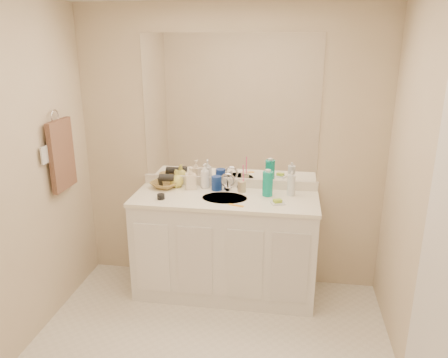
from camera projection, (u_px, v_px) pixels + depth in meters
name	position (u px, v px, depth m)	size (l,w,h in m)	color
wall_back	(230.00, 151.00, 3.73)	(2.60, 0.02, 2.40)	beige
wall_right	(438.00, 220.00, 2.32)	(0.02, 2.60, 2.40)	beige
vanity_cabinet	(225.00, 247.00, 3.71)	(1.50, 0.55, 0.85)	white
countertop	(225.00, 199.00, 3.57)	(1.52, 0.57, 0.03)	white
backsplash	(229.00, 182.00, 3.80)	(1.52, 0.03, 0.08)	white
sink_basin	(225.00, 199.00, 3.55)	(0.37, 0.37, 0.02)	silver
faucet	(228.00, 184.00, 3.70)	(0.02, 0.02, 0.11)	silver
mirror	(230.00, 109.00, 3.61)	(1.48, 0.01, 1.20)	white
blue_mug	(217.00, 183.00, 3.71)	(0.09, 0.09, 0.12)	navy
tan_cup	(242.00, 187.00, 3.67)	(0.07, 0.07, 0.09)	#CAB68E
toothbrush	(243.00, 175.00, 3.63)	(0.01, 0.01, 0.18)	#FF438F
mouthwash_bottle	(268.00, 184.00, 3.57)	(0.09, 0.09, 0.20)	#0C9A85
clear_pump_bottle	(291.00, 185.00, 3.58)	(0.06, 0.06, 0.17)	white
soap_dish	(277.00, 203.00, 3.42)	(0.10, 0.08, 0.01)	silver
green_soap	(278.00, 201.00, 3.41)	(0.06, 0.05, 0.02)	#9DC730
orange_comb	(236.00, 205.00, 3.38)	(0.12, 0.03, 0.01)	#FFA31A
dark_jar	(161.00, 197.00, 3.51)	(0.06, 0.06, 0.04)	black
soap_bottle_white	(205.00, 176.00, 3.75)	(0.08, 0.08, 0.21)	white
soap_bottle_cream	(191.00, 178.00, 3.73)	(0.09, 0.09, 0.19)	#FFECCF
soap_bottle_yellow	(176.00, 178.00, 3.78)	(0.12, 0.12, 0.15)	#DED656
wicker_basket	(165.00, 184.00, 3.78)	(0.23, 0.23, 0.06)	olive
hair_dryer	(167.00, 178.00, 3.76)	(0.07, 0.07, 0.13)	black
towel_ring	(55.00, 117.00, 3.31)	(0.11, 0.11, 0.01)	silver
hand_towel	(62.00, 155.00, 3.40)	(0.04, 0.32, 0.55)	#4C3328
switch_plate	(44.00, 155.00, 3.20)	(0.01, 0.09, 0.13)	silver
door	(448.00, 282.00, 2.10)	(0.02, 0.82, 2.00)	white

